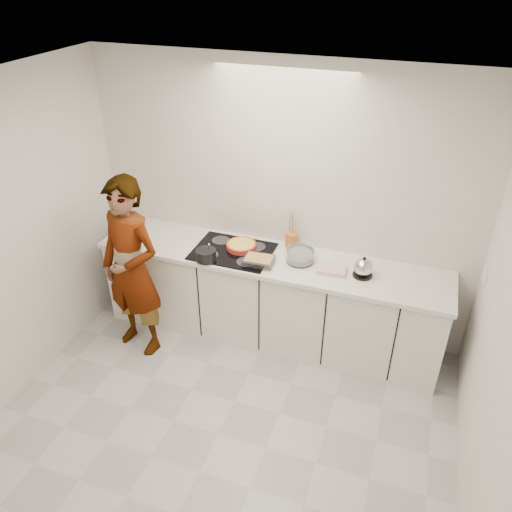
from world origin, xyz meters
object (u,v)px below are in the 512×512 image
(tart_dish, at_px, (241,245))
(utensil_crock, at_px, (291,240))
(saucepan, at_px, (206,255))
(mixing_bowl, at_px, (300,256))
(baking_dish, at_px, (259,260))
(kettle, at_px, (363,268))
(cook, at_px, (131,269))
(hob, at_px, (233,251))

(tart_dish, xyz_separation_m, utensil_crock, (0.42, 0.20, 0.03))
(saucepan, height_order, mixing_bowl, saucepan)
(saucepan, bearing_deg, mixing_bowl, 18.85)
(tart_dish, relative_size, mixing_bowl, 1.40)
(baking_dish, bearing_deg, kettle, 7.39)
(tart_dish, height_order, cook, cook)
(hob, relative_size, mixing_bowl, 2.79)
(baking_dish, distance_m, kettle, 0.91)
(kettle, bearing_deg, cook, -165.37)
(tart_dish, bearing_deg, hob, -127.73)
(saucepan, relative_size, baking_dish, 0.88)
(baking_dish, height_order, cook, cook)
(baking_dish, height_order, mixing_bowl, mixing_bowl)
(utensil_crock, distance_m, cook, 1.48)
(mixing_bowl, distance_m, kettle, 0.57)
(mixing_bowl, bearing_deg, saucepan, -161.15)
(mixing_bowl, distance_m, cook, 1.51)
(mixing_bowl, bearing_deg, tart_dish, 177.51)
(utensil_crock, height_order, cook, cook)
(tart_dish, xyz_separation_m, baking_dish, (0.24, -0.19, 0.00))
(tart_dish, distance_m, mixing_bowl, 0.57)
(saucepan, relative_size, utensil_crock, 1.68)
(saucepan, xyz_separation_m, mixing_bowl, (0.80, 0.27, -0.01))
(cook, bearing_deg, tart_dish, 47.62)
(saucepan, height_order, kettle, kettle)
(saucepan, distance_m, kettle, 1.38)
(baking_dish, bearing_deg, saucepan, -166.71)
(cook, bearing_deg, utensil_crock, 44.39)
(baking_dish, distance_m, utensil_crock, 0.43)
(mixing_bowl, bearing_deg, hob, -175.70)
(hob, distance_m, baking_dish, 0.32)
(tart_dish, distance_m, utensil_crock, 0.47)
(kettle, bearing_deg, hob, -179.94)
(hob, bearing_deg, tart_dish, 52.27)
(mixing_bowl, bearing_deg, utensil_crock, 123.46)
(hob, height_order, tart_dish, tart_dish)
(kettle, relative_size, cook, 0.11)
(tart_dish, relative_size, saucepan, 1.50)
(tart_dish, bearing_deg, mixing_bowl, -2.49)
(kettle, bearing_deg, baking_dish, -172.61)
(saucepan, height_order, baking_dish, saucepan)
(baking_dish, xyz_separation_m, kettle, (0.90, 0.12, 0.04))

